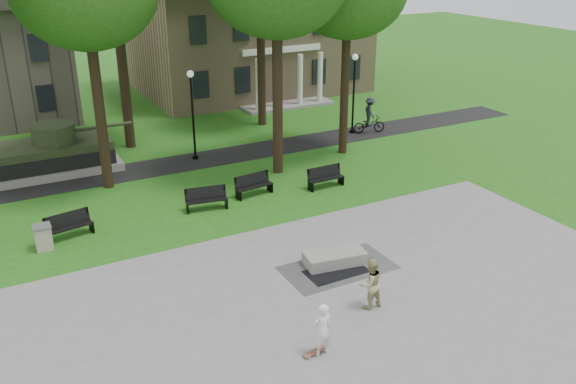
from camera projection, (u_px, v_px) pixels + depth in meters
name	position (u px, v px, depth m)	size (l,w,h in m)	color
ground	(300.00, 260.00, 22.27)	(120.00, 120.00, 0.00)	#1F5614
plaza	(381.00, 332.00, 18.20)	(22.00, 16.00, 0.02)	gray
footpath	(189.00, 162.00, 32.03)	(44.00, 2.60, 0.01)	black
building_right	(248.00, 31.00, 46.09)	(17.00, 12.00, 8.60)	#9E8460
lamp_mid	(192.00, 108.00, 31.41)	(0.36, 0.36, 4.73)	black
lamp_right	(354.00, 87.00, 35.77)	(0.36, 0.36, 4.73)	black
tank_monument	(51.00, 155.00, 30.51)	(7.45, 3.40, 2.40)	gray
puddle	(336.00, 272.00, 21.48)	(2.20, 1.20, 0.00)	black
concrete_block	(335.00, 258.00, 21.94)	(2.20, 1.00, 0.45)	gray
skateboard	(315.00, 352.00, 17.24)	(0.78, 0.20, 0.07)	brown
skateboarder	(322.00, 329.00, 16.94)	(0.60, 0.39, 1.64)	silver
friend_watching	(370.00, 284.00, 19.11)	(0.83, 0.65, 1.71)	tan
cyclist	(369.00, 118.00, 36.52)	(2.07, 1.23, 2.17)	black
park_bench_0	(69.00, 225.00, 23.83)	(1.85, 0.86, 1.00)	black
park_bench_1	(206.00, 198.00, 26.27)	(1.85, 0.82, 1.00)	black
park_bench_2	(253.00, 184.00, 27.74)	(1.84, 0.75, 1.00)	black
park_bench_3	(325.00, 177.00, 28.64)	(1.81, 0.57, 1.00)	black
trash_bin	(43.00, 237.00, 22.93)	(0.67, 0.67, 0.96)	#A09484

